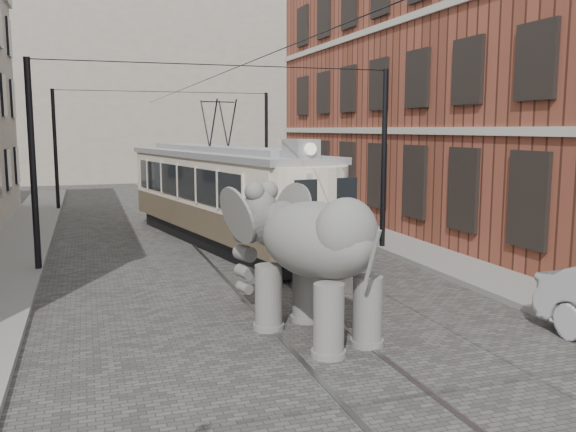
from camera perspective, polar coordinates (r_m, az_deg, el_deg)
name	(u,v)px	position (r m, az deg, el deg)	size (l,w,h in m)	color
ground	(293,315)	(13.74, 0.45, -9.15)	(120.00, 120.00, 0.00)	#484642
tram_rails	(293,314)	(13.73, 0.45, -9.10)	(1.54, 80.00, 0.02)	slate
sidewalk_right	(520,290)	(16.56, 20.67, -6.41)	(2.00, 60.00, 0.15)	slate
brick_building	(482,80)	(26.34, 17.52, 11.92)	(8.00, 26.00, 12.00)	brown
distant_block	(137,93)	(52.68, -13.82, 11.04)	(28.00, 10.00, 14.00)	gray
catenary	(231,166)	(17.92, -5.27, 4.62)	(11.00, 30.20, 6.00)	black
tram	(219,173)	(22.01, -6.38, 4.01)	(2.63, 12.73, 5.05)	beige
elephant	(316,263)	(11.97, 2.64, -4.36)	(2.68, 4.87, 2.98)	#5E5C57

